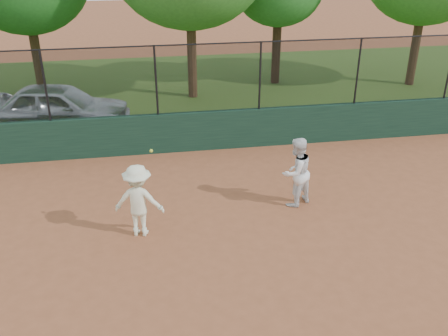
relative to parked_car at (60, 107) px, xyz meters
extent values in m
plane|color=#985131|center=(3.62, -8.42, -0.77)|extent=(80.00, 80.00, 0.00)
cube|color=#183525|center=(3.62, -2.42, -0.17)|extent=(26.00, 0.20, 1.20)
cube|color=#2F4C17|center=(3.62, 3.58, -0.77)|extent=(36.00, 12.00, 0.01)
imported|color=#ACB2B6|center=(0.00, 0.00, 0.00)|extent=(4.78, 2.64, 1.54)
imported|color=white|center=(6.19, -6.04, 0.09)|extent=(1.05, 0.98, 1.72)
imported|color=#F0F0CB|center=(2.47, -6.75, 0.06)|extent=(1.18, 0.84, 1.66)
sphere|color=#C2D52F|center=(2.81, -6.90, 1.28)|extent=(0.07, 0.07, 0.07)
cube|color=black|center=(3.62, -2.42, 1.43)|extent=(26.00, 0.02, 2.00)
cylinder|color=black|center=(3.62, -2.42, 2.41)|extent=(26.00, 0.04, 0.04)
cylinder|color=black|center=(0.12, -2.42, 1.43)|extent=(0.06, 0.06, 2.00)
cylinder|color=black|center=(3.12, -2.42, 1.43)|extent=(0.06, 0.06, 2.00)
cylinder|color=black|center=(6.12, -2.42, 1.43)|extent=(0.06, 0.06, 2.00)
cylinder|color=black|center=(9.12, -2.42, 1.43)|extent=(0.06, 0.06, 2.00)
cylinder|color=#473018|center=(-1.23, 3.99, 0.53)|extent=(0.36, 0.36, 2.59)
cylinder|color=#4E301C|center=(4.68, 2.77, 0.66)|extent=(0.36, 0.36, 2.87)
cylinder|color=#3C2414|center=(8.38, 4.10, 0.49)|extent=(0.36, 0.36, 2.53)
cylinder|color=#472D19|center=(13.98, 2.92, 0.58)|extent=(0.36, 0.36, 2.70)
camera|label=1|loc=(2.74, -16.20, 5.40)|focal=40.00mm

